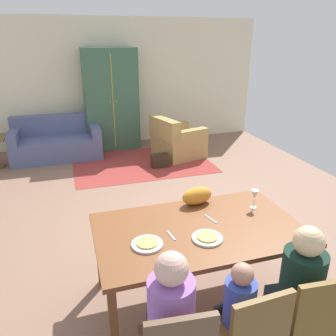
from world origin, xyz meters
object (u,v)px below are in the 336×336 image
plate_near_child (207,238)px  person_child (235,320)px  dining_chair_child (249,332)px  handbag (160,160)px  dining_chair_woman (310,316)px  couch (57,143)px  plate_near_man (147,244)px  armchair (177,141)px  person_man (170,327)px  cat (197,196)px  person_woman (296,295)px  armoire (111,100)px  dining_table (199,234)px  wine_glass (255,195)px

plate_near_child → person_child: (-0.00, -0.53, -0.34)m
dining_chair_child → handbag: size_ratio=2.72×
dining_chair_woman → dining_chair_child: bearing=-180.0°
plate_near_child → couch: 4.89m
plate_near_man → plate_near_child: same height
person_child → armchair: 4.70m
person_man → cat: person_man is taller
plate_near_man → couch: 4.73m
plate_near_man → person_man: 0.64m
person_woman → cat: person_woman is taller
armchair → person_man: bearing=-109.1°
plate_near_man → person_woman: person_woman is taller
person_man → dining_chair_child: (0.48, -0.18, -0.02)m
dining_chair_child → armoire: bearing=90.4°
plate_near_man → person_woman: size_ratio=0.23×
dining_chair_woman → cat: bearing=104.1°
cat → armoire: bearing=81.9°
plate_near_man → dining_chair_child: (0.49, -0.76, -0.28)m
person_woman → person_man: bearing=-180.0°
plate_near_man → person_man: bearing=-89.7°
dining_table → person_man: bearing=-124.2°
person_man → person_woman: bearing=0.0°
dining_chair_woman → couch: bearing=107.5°
handbag → dining_chair_woman: bearing=-91.6°
person_man → cat: bearing=60.9°
plate_near_child → armoire: size_ratio=0.12×
couch → armoire: armoire is taller
dining_chair_woman → armchair: 4.78m
person_woman → armchair: (0.61, 4.56, -0.19)m
wine_glass → person_woman: bearing=-99.4°
plate_near_man → couch: couch is taller
wine_glass → cat: bearing=153.3°
dining_chair_child → couch: dining_chair_child is taller
dining_table → person_woman: size_ratio=1.59×
plate_near_man → dining_chair_child: dining_chair_child is taller
person_woman → handbag: size_ratio=3.47×
person_woman → wine_glass: bearing=80.6°
dining_chair_child → armchair: bearing=77.0°
armchair → plate_near_man: bearing=-111.7°
plate_near_child → armchair: 4.21m
plate_near_man → cat: (0.63, 0.54, 0.08)m
armoire → handbag: 1.87m
wine_glass → cat: size_ratio=0.58×
armoire → couch: bearing=-163.9°
dining_table → cat: 0.47m
wine_glass → handbag: size_ratio=0.58×
wine_glass → person_man: person_man is taller
dining_chair_child → couch: (-1.23, 5.41, -0.19)m
couch → cat: bearing=-71.5°
plate_near_man → wine_glass: size_ratio=1.34×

